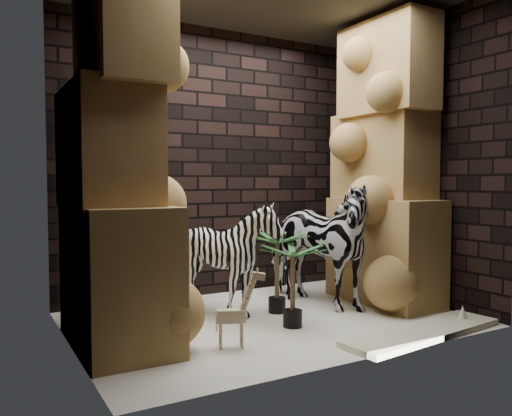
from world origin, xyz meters
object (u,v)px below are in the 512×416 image
zebra_right (314,234)px  surfboard (423,332)px  giraffe_toy (231,307)px  palm_front (277,273)px  zebra_left (229,264)px  palm_back (293,286)px

zebra_right → surfboard: 1.46m
giraffe_toy → palm_front: bearing=62.4°
zebra_right → giraffe_toy: bearing=-164.0°
zebra_left → palm_back: zebra_left is taller
palm_front → surfboard: palm_front is taller
giraffe_toy → surfboard: (1.54, -0.51, -0.29)m
zebra_right → surfboard: size_ratio=0.91×
zebra_right → palm_front: bearing=169.4°
giraffe_toy → surfboard: 1.65m
giraffe_toy → palm_back: size_ratio=0.86×
zebra_right → zebra_left: bearing=161.3°
palm_back → surfboard: palm_back is taller
giraffe_toy → palm_front: 1.13m
palm_back → surfboard: 1.16m
giraffe_toy → palm_back: palm_back is taller
zebra_left → palm_back: (0.33, -0.60, -0.13)m
zebra_right → palm_back: zebra_right is taller
giraffe_toy → palm_front: palm_front is taller
zebra_right → giraffe_toy: (-1.33, -0.74, -0.43)m
zebra_right → palm_back: 0.87m
zebra_right → palm_back: size_ratio=2.03×
zebra_right → giraffe_toy: 1.58m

